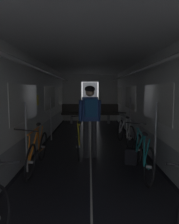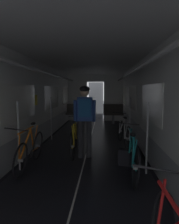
# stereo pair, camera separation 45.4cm
# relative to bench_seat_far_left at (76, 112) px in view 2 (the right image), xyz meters

# --- Properties ---
(train_car_shell) EXTENTS (3.14, 12.34, 2.57)m
(train_car_shell) POSITION_rel_bench_seat_far_left_xyz_m (0.90, -4.47, 1.13)
(train_car_shell) COLOR black
(train_car_shell) RESTS_ON ground
(bench_seat_far_left) EXTENTS (0.98, 0.51, 0.95)m
(bench_seat_far_left) POSITION_rel_bench_seat_far_left_xyz_m (0.00, 0.00, 0.00)
(bench_seat_far_left) COLOR gray
(bench_seat_far_left) RESTS_ON ground
(bench_seat_far_right) EXTENTS (0.98, 0.51, 0.95)m
(bench_seat_far_right) POSITION_rel_bench_seat_far_left_xyz_m (1.80, 0.00, 0.00)
(bench_seat_far_right) COLOR gray
(bench_seat_far_right) RESTS_ON ground
(bicycle_teal) EXTENTS (0.44, 1.69, 0.95)m
(bicycle_teal) POSITION_rel_bench_seat_far_left_xyz_m (1.90, -6.08, -0.19)
(bicycle_teal) COLOR black
(bicycle_teal) RESTS_ON ground
(bicycle_orange) EXTENTS (0.44, 1.69, 0.95)m
(bicycle_orange) POSITION_rel_bench_seat_far_left_xyz_m (-0.20, -5.83, -0.19)
(bicycle_orange) COLOR black
(bicycle_orange) RESTS_ON ground
(bicycle_white) EXTENTS (0.47, 1.69, 0.95)m
(bicycle_white) POSITION_rel_bench_seat_far_left_xyz_m (1.92, -3.96, -0.19)
(bicycle_white) COLOR black
(bicycle_white) RESTS_ON ground
(person_cyclist_aisle) EXTENTS (0.55, 0.42, 1.73)m
(person_cyclist_aisle) POSITION_rel_bench_seat_far_left_xyz_m (0.89, -5.11, 0.50)
(person_cyclist_aisle) COLOR #2D2D33
(person_cyclist_aisle) RESTS_ON ground
(bicycle_yellow_in_aisle) EXTENTS (0.44, 1.69, 0.94)m
(bicycle_yellow_in_aisle) POSITION_rel_bench_seat_far_left_xyz_m (0.59, -4.84, -0.18)
(bicycle_yellow_in_aisle) COLOR black
(bicycle_yellow_in_aisle) RESTS_ON ground
(backpack_on_floor) EXTENTS (0.31, 0.27, 0.34)m
(backpack_on_floor) POSITION_rel_bench_seat_far_left_xyz_m (1.80, -5.53, -0.40)
(backpack_on_floor) COLOR black
(backpack_on_floor) RESTS_ON ground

